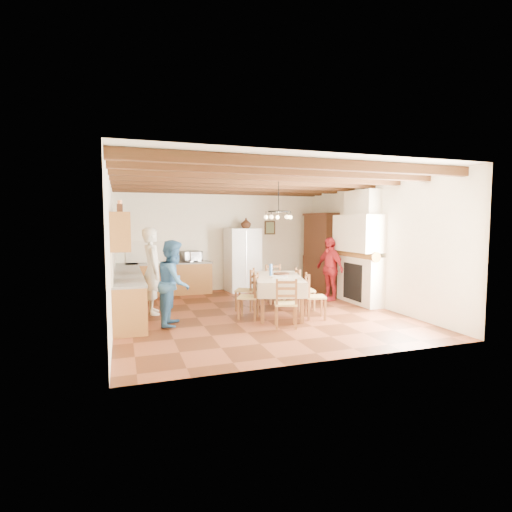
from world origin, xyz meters
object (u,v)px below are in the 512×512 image
at_px(chair_left_near, 248,296).
at_px(person_woman_blue, 174,283).
at_px(chair_end_near, 286,303).
at_px(person_woman_red, 330,269).
at_px(chair_right_far, 305,289).
at_px(chair_end_far, 275,284).
at_px(refrigerator, 242,260).
at_px(person_man, 153,271).
at_px(chair_right_near, 315,296).
at_px(hutch, 321,252).
at_px(dining_table, 278,280).
at_px(chair_left_far, 245,289).
at_px(microwave, 191,256).

height_order(chair_left_near, person_woman_blue, person_woman_blue).
relative_size(chair_end_near, person_woman_red, 0.59).
distance_m(chair_right_far, person_woman_blue, 3.07).
xyz_separation_m(chair_end_far, person_woman_blue, (-2.66, -1.33, 0.36)).
relative_size(refrigerator, chair_left_near, 1.92).
height_order(chair_right_far, person_man, person_man).
xyz_separation_m(chair_right_near, chair_right_far, (0.15, 0.82, 0.00)).
height_order(hutch, dining_table, hutch).
bearing_deg(chair_right_near, person_man, 80.38).
bearing_deg(chair_left_near, chair_right_far, 133.04).
height_order(chair_end_near, person_woman_red, person_woman_red).
bearing_deg(chair_left_far, chair_end_near, 39.42).
bearing_deg(person_man, person_woman_blue, -165.24).
xyz_separation_m(refrigerator, chair_right_near, (0.47, -3.73, -0.44)).
bearing_deg(microwave, chair_right_near, -81.22).
relative_size(chair_end_far, person_woman_blue, 0.57).
xyz_separation_m(chair_end_near, microwave, (-1.09, 4.27, 0.57)).
distance_m(hutch, microwave, 3.78).
relative_size(refrigerator, hutch, 0.81).
distance_m(chair_left_far, chair_end_far, 1.08).
height_order(chair_left_far, person_woman_red, person_woman_red).
relative_size(chair_left_far, microwave, 1.75).
bearing_deg(chair_end_far, chair_left_far, -150.60).
bearing_deg(person_woman_blue, microwave, 2.04).
height_order(chair_left_near, microwave, microwave).
distance_m(chair_end_far, person_woman_blue, 3.00).
bearing_deg(chair_end_near, chair_right_near, -134.82).
distance_m(chair_left_far, chair_end_near, 1.73).
height_order(chair_end_near, person_woman_blue, person_woman_blue).
bearing_deg(dining_table, chair_end_near, -104.55).
distance_m(chair_end_far, person_woman_red, 1.53).
bearing_deg(person_woman_blue, chair_left_far, -47.23).
relative_size(person_man, person_woman_blue, 1.14).
relative_size(chair_left_far, person_man, 0.50).
distance_m(dining_table, person_woman_red, 2.16).
bearing_deg(chair_left_far, person_woman_red, 130.33).
bearing_deg(refrigerator, person_woman_blue, -131.30).
bearing_deg(refrigerator, chair_left_near, -110.04).
bearing_deg(person_man, person_woman_red, -89.21).
bearing_deg(microwave, person_woman_red, -51.28).
distance_m(chair_end_far, microwave, 2.76).
relative_size(hutch, chair_left_far, 2.38).
distance_m(chair_end_near, person_woman_blue, 2.22).
xyz_separation_m(person_woman_blue, microwave, (0.91, 3.39, 0.21)).
height_order(refrigerator, chair_left_far, refrigerator).
distance_m(chair_right_near, microwave, 4.34).
height_order(chair_right_near, person_woman_red, person_woman_red).
bearing_deg(chair_right_far, chair_left_near, 114.84).
height_order(dining_table, person_woman_blue, person_woman_blue).
xyz_separation_m(person_man, microwave, (1.24, 2.28, 0.10)).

